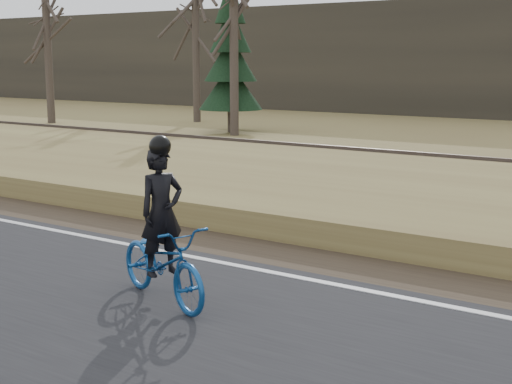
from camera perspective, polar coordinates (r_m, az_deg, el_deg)
The scene contains 11 objects.
edge_line at distance 13.79m, azimuth -19.51°, elevation -2.16°, with size 120.00×0.12×0.01m, color silver.
shoulder at distance 14.41m, azimuth -16.34°, elevation -1.64°, with size 120.00×1.60×0.04m, color #473A2B.
embankment at distance 16.41m, azimuth -8.38°, elevation 0.85°, with size 120.00×5.00×0.44m, color olive.
ballast at distance 19.37m, azimuth -0.85°, elevation 2.46°, with size 120.00×3.00×0.45m, color slate.
railroad at distance 19.33m, azimuth -0.86°, elevation 3.35°, with size 120.00×2.40×0.29m.
treeline_backdrop at distance 39.33m, azimuth 17.88°, elevation 10.15°, with size 120.00×4.00×6.00m, color #383328.
cyclist at distance 8.66m, azimuth -7.48°, elevation -4.69°, with size 1.98×1.25×2.03m.
bare_tree_far_left at distance 34.89m, azimuth -16.35°, elevation 11.64°, with size 0.36×0.36×7.70m, color #4E4139.
bare_tree_left at distance 34.28m, azimuth -4.84°, elevation 12.69°, with size 0.36×0.36×8.47m, color #4E4139.
bare_tree_near_left at distance 28.03m, azimuth -1.78°, elevation 11.39°, with size 0.36×0.36×6.71m, color #4E4139.
conifer at distance 29.27m, azimuth -2.06°, elevation 10.52°, with size 2.60×2.60×6.19m.
Camera 1 is at (10.85, -7.81, 2.97)m, focal length 50.00 mm.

